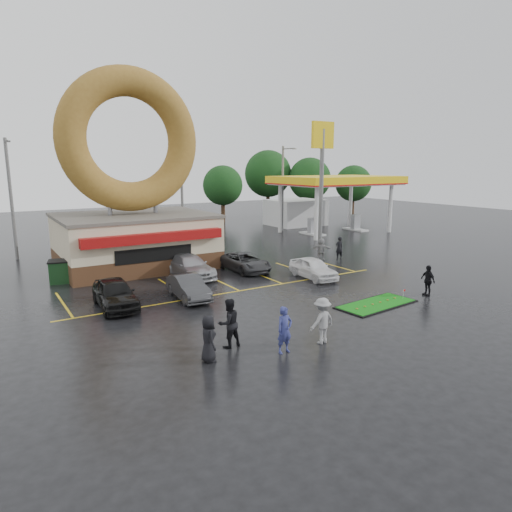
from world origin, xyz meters
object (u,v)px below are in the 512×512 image
car_silver (190,266)px  car_white (313,268)px  person_blue (285,330)px  person_cameraman (428,280)px  car_dgrey (188,287)px  putting_green (376,304)px  dumpster (66,272)px  streetlight_left (11,196)px  car_grey (244,262)px  shell_sign (322,161)px  donut_shop (133,203)px  car_black (115,293)px  streetlight_mid (182,190)px  gas_station (318,196)px  streetlight_right (283,186)px

car_silver → car_white: car_silver is taller
person_blue → person_cameraman: size_ratio=1.07×
car_dgrey → car_silver: car_silver is taller
car_white → putting_green: bearing=-92.8°
person_cameraman → dumpster: 21.28m
streetlight_left → person_blue: streetlight_left is taller
car_white → person_blue: size_ratio=2.13×
car_grey → putting_green: bearing=-82.1°
car_silver → car_grey: (3.81, -0.43, -0.07)m
dumpster → shell_sign: bearing=16.4°
streetlight_left → car_grey: size_ratio=2.01×
donut_shop → car_black: (-3.85, -8.96, -3.73)m
streetlight_mid → gas_station: bearing=0.1°
person_cameraman → putting_green: (-3.64, 0.23, -0.82)m
gas_station → streetlight_mid: 16.04m
streetlight_left → person_blue: (7.15, -24.97, -3.87)m
gas_station → car_black: bearing=-147.8°
shell_sign → car_black: (-19.85, -7.99, -6.64)m
donut_shop → car_silver: 6.54m
gas_station → car_black: (-26.85, -16.92, -2.96)m
shell_sign → streetlight_left: bearing=161.0°
shell_sign → person_cameraman: (-4.68, -14.83, -6.53)m
gas_station → streetlight_left: (-30.00, -1.02, 1.08)m
gas_station → car_silver: gas_station is taller
shell_sign → car_dgrey: size_ratio=2.73×
donut_shop → streetlight_left: size_ratio=1.50×
person_cameraman → putting_green: person_cameraman is taller
car_grey → person_blue: 13.82m
streetlight_right → streetlight_mid: bearing=-175.2°
streetlight_right → person_cameraman: (-7.68, -24.75, -3.93)m
donut_shop → shell_sign: bearing=-3.5°
car_black → car_grey: 10.25m
person_cameraman → dumpster: bearing=-120.3°
car_silver → person_blue: person_blue is taller
gas_station → streetlight_left: bearing=-178.0°
car_black → shell_sign: bearing=24.7°
shell_sign → streetlight_left: size_ratio=1.18×
car_dgrey → person_blue: 8.59m
donut_shop → streetlight_left: donut_shop is taller
car_dgrey → streetlight_right: bearing=47.9°
dumpster → streetlight_left: bearing=115.0°
streetlight_mid → car_white: 17.95m
person_blue → dumpster: size_ratio=1.01×
streetlight_right → car_grey: (-13.24, -14.35, -4.16)m
streetlight_mid → car_white: size_ratio=2.31×
donut_shop → shell_sign: 16.29m
streetlight_left → dumpster: size_ratio=5.00×
shell_sign → dumpster: size_ratio=5.89×
shell_sign → car_dgrey: (-16.10, -8.47, -6.74)m
streetlight_mid → car_black: bearing=-122.7°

